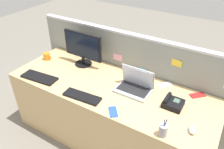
# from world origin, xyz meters

# --- Properties ---
(ground_plane) EXTENTS (10.00, 10.00, 0.00)m
(ground_plane) POSITION_xyz_m (0.00, 0.00, 0.00)
(ground_plane) COLOR slate
(desk) EXTENTS (2.22, 0.80, 0.75)m
(desk) POSITION_xyz_m (0.00, 0.00, 0.38)
(desk) COLOR tan
(desk) RESTS_ON ground_plane
(cubicle_divider) EXTENTS (2.47, 0.08, 1.19)m
(cubicle_divider) POSITION_xyz_m (0.00, 0.44, 0.60)
(cubicle_divider) COLOR gray
(cubicle_divider) RESTS_ON ground_plane
(desktop_monitor) EXTENTS (0.50, 0.20, 0.40)m
(desktop_monitor) POSITION_xyz_m (-0.51, 0.23, 0.97)
(desktop_monitor) COLOR black
(desktop_monitor) RESTS_ON desk
(laptop) EXTENTS (0.35, 0.25, 0.23)m
(laptop) POSITION_xyz_m (0.25, 0.09, 0.81)
(laptop) COLOR #9EA0A8
(laptop) RESTS_ON desk
(desk_phone) EXTENTS (0.18, 0.17, 0.09)m
(desk_phone) POSITION_xyz_m (0.66, 0.05, 0.79)
(desk_phone) COLOR black
(desk_phone) RESTS_ON desk
(keyboard_main) EXTENTS (0.42, 0.19, 0.02)m
(keyboard_main) POSITION_xyz_m (-0.74, -0.27, 0.76)
(keyboard_main) COLOR black
(keyboard_main) RESTS_ON desk
(keyboard_spare) EXTENTS (0.39, 0.15, 0.02)m
(keyboard_spare) POSITION_xyz_m (-0.13, -0.29, 0.76)
(keyboard_spare) COLOR black
(keyboard_spare) RESTS_ON desk
(computer_mouse_right_hand) EXTENTS (0.09, 0.11, 0.03)m
(computer_mouse_right_hand) POSITION_xyz_m (0.90, -0.18, 0.77)
(computer_mouse_right_hand) COLOR #9EA0A8
(computer_mouse_right_hand) RESTS_ON desk
(pen_cup) EXTENTS (0.07, 0.07, 0.18)m
(pen_cup) POSITION_xyz_m (0.71, -0.34, 0.81)
(pen_cup) COLOR #99999E
(pen_cup) RESTS_ON desk
(cell_phone_red_case) EXTENTS (0.16, 0.16, 0.01)m
(cell_phone_red_case) POSITION_xyz_m (0.82, 0.32, 0.76)
(cell_phone_red_case) COLOR #B22323
(cell_phone_red_case) RESTS_ON desk
(cell_phone_white_slab) EXTENTS (0.15, 0.16, 0.01)m
(cell_phone_white_slab) POSITION_xyz_m (0.49, 0.32, 0.76)
(cell_phone_white_slab) COLOR silver
(cell_phone_white_slab) RESTS_ON desk
(cell_phone_blue_case) EXTENTS (0.14, 0.15, 0.01)m
(cell_phone_blue_case) POSITION_xyz_m (0.24, -0.32, 0.76)
(cell_phone_blue_case) COLOR blue
(cell_phone_blue_case) RESTS_ON desk
(coffee_mug) EXTENTS (0.12, 0.08, 0.09)m
(coffee_mug) POSITION_xyz_m (-0.98, 0.08, 0.80)
(coffee_mug) COLOR orange
(coffee_mug) RESTS_ON desk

